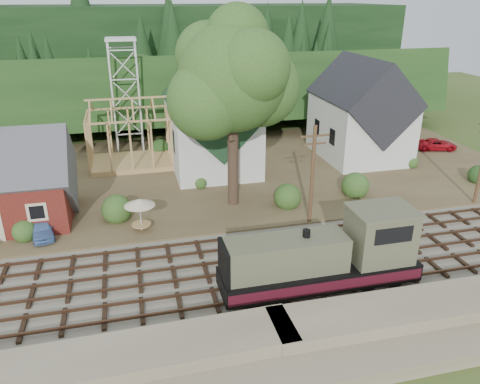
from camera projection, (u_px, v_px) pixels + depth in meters
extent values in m
plane|color=#384C1E|center=(238.00, 271.00, 30.49)|extent=(140.00, 140.00, 0.00)
cube|color=#7F7259|center=(279.00, 364.00, 22.89)|extent=(64.00, 5.00, 1.60)
cube|color=#726B5B|center=(238.00, 270.00, 30.46)|extent=(64.00, 11.00, 0.16)
cube|color=brown|center=(196.00, 174.00, 46.52)|extent=(64.00, 26.00, 0.30)
cube|color=#1E3F19|center=(170.00, 118.00, 68.02)|extent=(70.00, 28.96, 12.74)
cube|color=black|center=(161.00, 97.00, 82.32)|extent=(80.00, 20.00, 12.00)
cube|color=maroon|center=(2.00, 198.00, 35.93)|extent=(10.00, 7.00, 3.80)
cube|color=silver|center=(211.00, 135.00, 47.43)|extent=(8.00, 12.00, 6.40)
cube|color=#17331E|center=(210.00, 104.00, 46.18)|extent=(8.40, 12.96, 8.40)
cube|color=silver|center=(222.00, 95.00, 40.04)|extent=(2.40, 2.40, 4.00)
cone|color=#17331E|center=(222.00, 55.00, 38.75)|extent=(5.37, 5.37, 2.60)
cube|color=silver|center=(359.00, 127.00, 50.07)|extent=(8.00, 10.00, 6.40)
cube|color=black|center=(362.00, 98.00, 48.82)|extent=(8.40, 10.80, 8.40)
cube|color=tan|center=(132.00, 162.00, 48.61)|extent=(8.00, 6.00, 0.50)
cube|color=tan|center=(126.00, 98.00, 46.01)|extent=(8.00, 0.18, 0.18)
cube|color=silver|center=(113.00, 99.00, 50.16)|extent=(0.18, 0.18, 12.00)
cube|color=silver|center=(139.00, 98.00, 50.78)|extent=(0.18, 0.18, 12.00)
cube|color=silver|center=(113.00, 94.00, 52.67)|extent=(0.18, 0.18, 12.00)
cube|color=silver|center=(138.00, 93.00, 53.28)|extent=(0.18, 0.18, 12.00)
cube|color=silver|center=(120.00, 39.00, 49.38)|extent=(3.20, 3.20, 0.25)
cylinder|color=#38281E|center=(233.00, 158.00, 38.19)|extent=(0.90, 0.90, 8.00)
sphere|color=#345720|center=(232.00, 78.00, 35.64)|extent=(8.40, 8.40, 8.40)
sphere|color=#345720|center=(260.00, 87.00, 37.48)|extent=(6.40, 6.40, 6.40)
sphere|color=#345720|center=(206.00, 101.00, 35.03)|extent=(6.00, 6.00, 6.00)
cylinder|color=#4C331E|center=(312.00, 177.00, 35.12)|extent=(0.28, 0.28, 8.00)
cube|color=#4C331E|center=(315.00, 136.00, 33.87)|extent=(2.20, 0.12, 0.12)
cube|color=#4C331E|center=(314.00, 144.00, 34.10)|extent=(1.80, 0.12, 0.12)
cube|color=black|center=(319.00, 283.00, 28.64)|extent=(12.00, 2.50, 0.35)
cube|color=black|center=(319.00, 273.00, 28.35)|extent=(12.00, 2.90, 1.10)
cube|color=brown|center=(286.00, 255.00, 27.24)|extent=(7.20, 2.30, 2.10)
cube|color=brown|center=(380.00, 235.00, 28.35)|extent=(3.60, 2.80, 3.20)
cube|color=brown|center=(383.00, 210.00, 27.71)|extent=(3.80, 3.00, 0.20)
cube|color=black|center=(394.00, 236.00, 26.81)|extent=(2.40, 0.06, 1.00)
cube|color=#450E1A|center=(329.00, 287.00, 27.04)|extent=(12.00, 0.04, 0.70)
cube|color=#450E1A|center=(310.00, 261.00, 29.67)|extent=(12.00, 0.04, 0.70)
cylinder|color=black|center=(306.00, 235.00, 27.06)|extent=(0.44, 0.44, 0.70)
imported|color=#5D85C8|center=(42.00, 228.00, 34.09)|extent=(2.20, 3.93, 1.26)
imported|color=#B30E19|center=(436.00, 144.00, 53.13)|extent=(4.89, 3.17, 1.25)
cylinder|color=silver|center=(141.00, 216.00, 34.79)|extent=(0.10, 0.10, 2.27)
cylinder|color=tan|center=(141.00, 224.00, 35.06)|extent=(1.45, 1.45, 0.08)
cone|color=beige|center=(139.00, 202.00, 34.35)|extent=(2.27, 2.27, 0.52)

